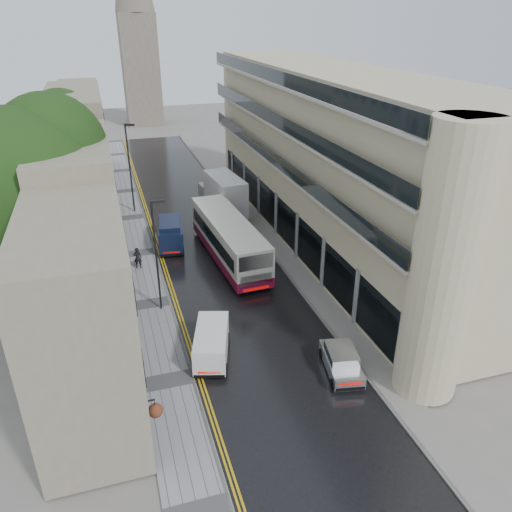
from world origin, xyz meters
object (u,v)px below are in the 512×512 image
navy_van (160,241)px  lamp_post_near (156,258)px  tree_far (47,169)px  white_van (195,359)px  white_lorry (218,203)px  cream_bus (227,260)px  pedestrian (138,258)px  silver_hatchback (334,377)px  tree_near (26,216)px  lamp_post_far (130,169)px

navy_van → lamp_post_near: size_ratio=0.65×
tree_far → white_van: bearing=-70.1°
white_lorry → cream_bus: bearing=-106.1°
lamp_post_near → white_van: bearing=-82.2°
white_lorry → pedestrian: 10.68m
silver_hatchback → pedestrian: 18.96m
tree_far → lamp_post_near: size_ratio=1.65×
pedestrian → tree_near: bearing=48.9°
tree_near → silver_hatchback: (14.95, -12.15, -6.22)m
lamp_post_far → silver_hatchback: bearing=-51.3°
tree_far → cream_bus: 17.74m
white_lorry → navy_van: white_lorry is taller
silver_hatchback → pedestrian: (-8.55, 16.92, 0.25)m
pedestrian → lamp_post_near: size_ratio=0.23×
navy_van → lamp_post_far: 11.21m
lamp_post_far → tree_near: bearing=-88.4°
tree_near → white_lorry: bearing=39.1°
white_van → navy_van: navy_van is taller
pedestrian → navy_van: bearing=-122.5°
white_van → lamp_post_far: lamp_post_far is taller
white_lorry → lamp_post_far: lamp_post_far is taller
navy_van → lamp_post_near: (-1.06, -8.39, 2.63)m
navy_van → cream_bus: bearing=-46.5°
tree_near → pedestrian: bearing=36.7°
white_van → tree_near: bearing=149.8°
white_lorry → navy_van: 7.91m
silver_hatchback → white_van: 7.53m
tree_near → cream_bus: bearing=4.3°
white_lorry → lamp_post_near: (-7.14, -13.37, 1.77)m
white_lorry → lamp_post_near: size_ratio=1.07×
pedestrian → silver_hatchback: bearing=129.0°
pedestrian → lamp_post_far: lamp_post_far is taller
navy_van → pedestrian: bearing=-126.7°
tree_near → cream_bus: size_ratio=1.13×
tree_near → white_lorry: (14.43, 11.72, -4.81)m
white_lorry → silver_hatchback: (0.52, -23.87, -1.41)m
tree_near → lamp_post_far: tree_near is taller
white_lorry → navy_van: bearing=-146.6°
cream_bus → tree_far: bearing=131.9°
cream_bus → tree_near: bearing=-179.1°
white_lorry → lamp_post_far: size_ratio=0.94×
tree_near → tree_far: bearing=88.7°
tree_far → silver_hatchback: bearing=-59.8°
white_lorry → lamp_post_far: (-7.24, 5.72, 2.26)m
tree_far → cream_bus: tree_far is taller
silver_hatchback → cream_bus: bearing=111.6°
silver_hatchback → navy_van: navy_van is taller
pedestrian → lamp_post_near: lamp_post_near is taller
cream_bus → pedestrian: bearing=144.5°
tree_near → cream_bus: tree_near is taller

